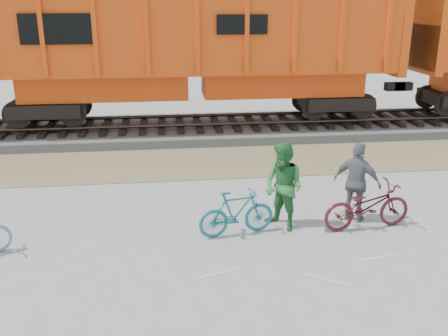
{
  "coord_description": "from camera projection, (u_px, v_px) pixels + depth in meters",
  "views": [
    {
      "loc": [
        -1.81,
        -8.46,
        4.57
      ],
      "look_at": [
        -0.61,
        1.5,
        1.18
      ],
      "focal_mm": 40.0,
      "sensor_mm": 36.0,
      "label": 1
    }
  ],
  "objects": [
    {
      "name": "ground",
      "position": [
        265.0,
        249.0,
        9.63
      ],
      "size": [
        120.0,
        120.0,
        0.0
      ],
      "primitive_type": "plane",
      "color": "#9E9E99",
      "rests_on": "ground"
    },
    {
      "name": "gravel_strip",
      "position": [
        228.0,
        162.0,
        14.8
      ],
      "size": [
        120.0,
        3.0,
        0.02
      ],
      "primitive_type": "cube",
      "color": "#8D8057",
      "rests_on": "ground"
    },
    {
      "name": "ballast_bed",
      "position": [
        216.0,
        128.0,
        18.05
      ],
      "size": [
        120.0,
        4.0,
        0.3
      ],
      "primitive_type": "cube",
      "color": "slate",
      "rests_on": "ground"
    },
    {
      "name": "track",
      "position": [
        216.0,
        120.0,
        17.94
      ],
      "size": [
        120.0,
        2.6,
        0.24
      ],
      "color": "black",
      "rests_on": "ballast_bed"
    },
    {
      "name": "hopper_car_center",
      "position": [
        194.0,
        48.0,
        17.05
      ],
      "size": [
        14.0,
        3.13,
        4.65
      ],
      "color": "black",
      "rests_on": "track"
    },
    {
      "name": "bicycle_teal",
      "position": [
        237.0,
        213.0,
        10.09
      ],
      "size": [
        1.65,
        0.77,
        0.96
      ],
      "primitive_type": "imported",
      "rotation": [
        0.0,
        0.0,
        1.78
      ],
      "color": "#15677C",
      "rests_on": "ground"
    },
    {
      "name": "bicycle_maroon",
      "position": [
        367.0,
        206.0,
        10.37
      ],
      "size": [
        1.97,
        0.89,
        1.0
      ],
      "primitive_type": "imported",
      "rotation": [
        0.0,
        0.0,
        1.69
      ],
      "color": "#4D161F",
      "rests_on": "ground"
    },
    {
      "name": "person_man",
      "position": [
        283.0,
        187.0,
        10.25
      ],
      "size": [
        1.09,
        1.13,
        1.84
      ],
      "primitive_type": "imported",
      "rotation": [
        0.0,
        0.0,
        -0.93
      ],
      "color": "#2B7333",
      "rests_on": "ground"
    },
    {
      "name": "person_woman",
      "position": [
        357.0,
        183.0,
        10.61
      ],
      "size": [
        1.06,
        0.99,
        1.75
      ],
      "primitive_type": "imported",
      "rotation": [
        0.0,
        0.0,
        2.45
      ],
      "color": "slate",
      "rests_on": "ground"
    }
  ]
}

